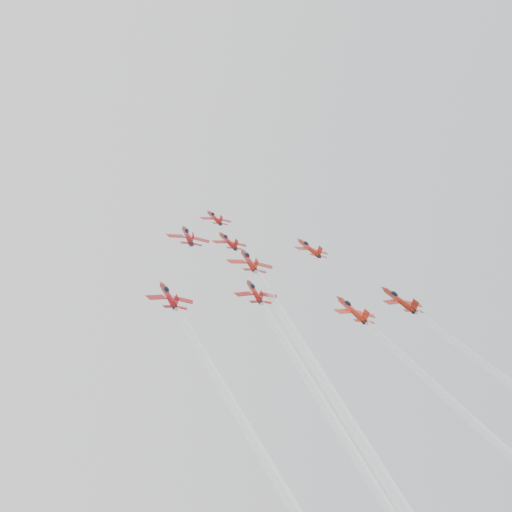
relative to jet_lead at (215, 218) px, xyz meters
name	(u,v)px	position (x,y,z in m)	size (l,w,h in m)	color
jet_lead	(215,218)	(0.00, 0.00, 0.00)	(8.52, 10.61, 7.70)	#A10F0F
jet_row2_left	(187,235)	(-10.60, -13.77, -9.60)	(10.05, 12.52, 9.09)	maroon
jet_row2_center	(228,241)	(-1.17, -14.49, -10.12)	(8.63, 10.76, 7.80)	maroon
jet_row2_right	(309,248)	(19.91, -13.59, -9.48)	(9.39, 11.70, 8.49)	#AA1F10
jet_center	(347,389)	(0.28, -65.42, -45.77)	(10.34, 93.01, 65.55)	#A01A0F
jet_rear_farleft	(232,447)	(-21.05, -76.06, -53.21)	(8.62, 77.47, 54.60)	maroon
jet_rear_left	(346,420)	(-3.67, -71.75, -50.20)	(8.47, 76.13, 53.65)	maroon
jet_rear_right	(496,457)	(14.70, -78.48, -54.90)	(9.09, 81.76, 57.62)	#B22111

